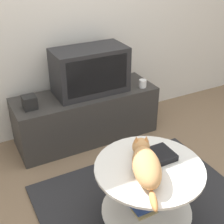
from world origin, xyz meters
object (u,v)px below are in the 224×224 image
object	(u,v)px
speaker	(30,102)
cat	(146,164)
dvd_box	(158,156)
tv	(90,70)

from	to	relation	value
speaker	cat	bearing A→B (deg)	-71.71
dvd_box	speaker	bearing A→B (deg)	116.16
speaker	dvd_box	size ratio (longest dim) A/B	0.57
speaker	dvd_box	bearing A→B (deg)	-63.84
cat	speaker	bearing A→B (deg)	42.07
tv	speaker	bearing A→B (deg)	-173.51
dvd_box	tv	bearing A→B (deg)	87.38
dvd_box	cat	distance (m)	0.18
tv	dvd_box	size ratio (longest dim) A/B	3.35
tv	speaker	size ratio (longest dim) A/B	5.91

